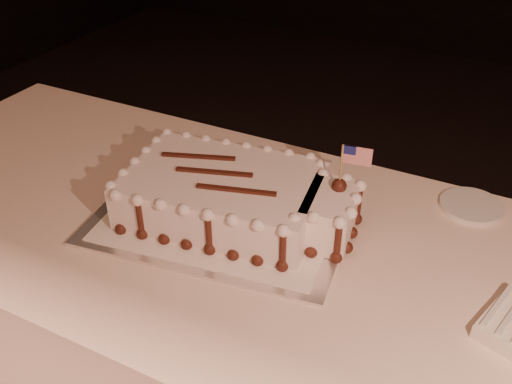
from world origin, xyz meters
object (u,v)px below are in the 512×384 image
at_px(side_plate, 471,206).
at_px(sheet_cake, 236,196).
at_px(cake_board, 224,214).
at_px(banquet_table, 323,381).

bearing_deg(side_plate, sheet_cake, -148.67).
bearing_deg(side_plate, cake_board, -149.84).
height_order(banquet_table, sheet_cake, sheet_cake).
bearing_deg(sheet_cake, banquet_table, -8.93).
bearing_deg(cake_board, sheet_cake, 0.14).
xyz_separation_m(banquet_table, sheet_cake, (-0.25, 0.04, 0.43)).
distance_m(cake_board, side_plate, 0.57).
relative_size(banquet_table, sheet_cake, 4.50).
height_order(sheet_cake, side_plate, sheet_cake).
height_order(cake_board, side_plate, side_plate).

